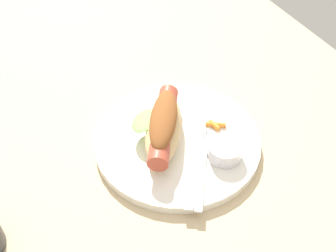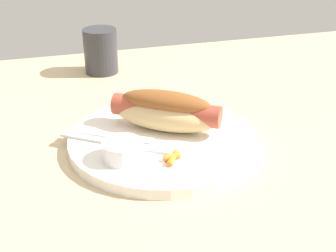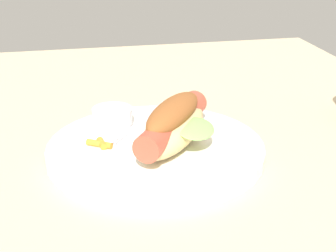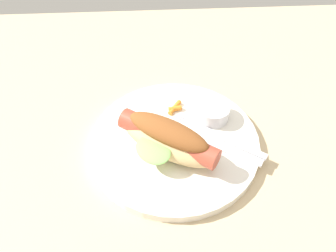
# 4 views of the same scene
# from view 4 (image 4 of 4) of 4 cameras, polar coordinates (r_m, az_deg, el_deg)

# --- Properties ---
(ground_plane) EXTENTS (1.20, 0.90, 0.02)m
(ground_plane) POSITION_cam_4_polar(r_m,az_deg,el_deg) (0.61, -0.95, -5.29)
(ground_plane) COLOR tan
(plate) EXTENTS (0.28, 0.28, 0.02)m
(plate) POSITION_cam_4_polar(r_m,az_deg,el_deg) (0.61, 0.96, -2.71)
(plate) COLOR white
(plate) RESTS_ON ground_plane
(hot_dog) EXTENTS (0.17, 0.14, 0.06)m
(hot_dog) POSITION_cam_4_polar(r_m,az_deg,el_deg) (0.57, -0.04, -1.65)
(hot_dog) COLOR #DBB77A
(hot_dog) RESTS_ON plate
(sauce_ramekin) EXTENTS (0.06, 0.06, 0.03)m
(sauce_ramekin) POSITION_cam_4_polar(r_m,az_deg,el_deg) (0.64, 6.99, 2.12)
(sauce_ramekin) COLOR white
(sauce_ramekin) RESTS_ON plate
(fork) EXTENTS (0.15, 0.11, 0.00)m
(fork) POSITION_cam_4_polar(r_m,az_deg,el_deg) (0.62, 8.07, -1.68)
(fork) COLOR silver
(fork) RESTS_ON plate
(knife) EXTENTS (0.12, 0.08, 0.00)m
(knife) POSITION_cam_4_polar(r_m,az_deg,el_deg) (0.60, 8.38, -3.28)
(knife) COLOR silver
(knife) RESTS_ON plate
(carrot_garnish) EXTENTS (0.03, 0.03, 0.01)m
(carrot_garnish) POSITION_cam_4_polar(r_m,az_deg,el_deg) (0.65, 1.07, 2.79)
(carrot_garnish) COLOR orange
(carrot_garnish) RESTS_ON plate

